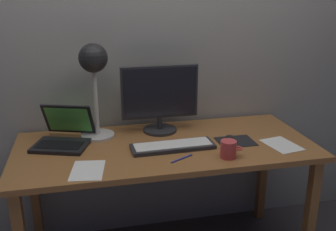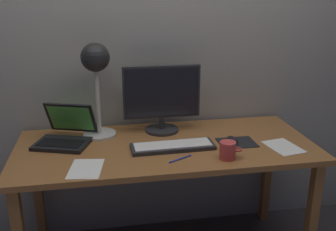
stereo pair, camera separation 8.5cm
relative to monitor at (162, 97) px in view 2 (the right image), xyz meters
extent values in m
cube|color=#9E998E|center=(-0.01, 0.20, 0.35)|extent=(4.80, 0.06, 2.60)
cube|color=#935B2D|center=(-0.01, -0.20, -0.23)|extent=(1.60, 0.70, 0.03)
cube|color=#935B2D|center=(0.73, -0.49, -0.60)|extent=(0.05, 0.05, 0.71)
cube|color=#935B2D|center=(-0.75, 0.09, -0.60)|extent=(0.05, 0.05, 0.71)
cube|color=#935B2D|center=(0.73, 0.09, -0.60)|extent=(0.05, 0.05, 0.71)
cylinder|color=#28282B|center=(0.00, 0.00, -0.20)|extent=(0.20, 0.20, 0.01)
cylinder|color=#28282B|center=(0.00, 0.00, -0.16)|extent=(0.03, 0.03, 0.07)
cube|color=#28282B|center=(0.00, 0.00, 0.03)|extent=(0.44, 0.03, 0.30)
cube|color=black|center=(0.00, -0.02, 0.03)|extent=(0.42, 0.00, 0.28)
cube|color=#28282B|center=(0.01, -0.27, -0.20)|extent=(0.44, 0.15, 0.02)
cube|color=silver|center=(0.01, -0.27, -0.19)|extent=(0.41, 0.12, 0.01)
cube|color=black|center=(-0.56, -0.13, -0.20)|extent=(0.33, 0.28, 0.02)
cube|color=black|center=(-0.57, -0.14, -0.19)|extent=(0.26, 0.18, 0.00)
cube|color=black|center=(-0.52, 0.01, -0.10)|extent=(0.29, 0.18, 0.19)
cube|color=#59C64C|center=(-0.52, 0.01, -0.10)|extent=(0.26, 0.16, 0.16)
cylinder|color=beige|center=(-0.36, -0.01, -0.20)|extent=(0.19, 0.19, 0.01)
cylinder|color=silver|center=(-0.36, -0.01, 0.01)|extent=(0.02, 0.02, 0.40)
sphere|color=black|center=(-0.36, -0.01, 0.24)|extent=(0.16, 0.16, 0.16)
sphere|color=#FFEAB2|center=(-0.36, -0.02, 0.20)|extent=(0.05, 0.05, 0.05)
cube|color=black|center=(0.37, -0.25, -0.21)|extent=(0.20, 0.16, 0.00)
ellipsoid|color=black|center=(0.35, -0.25, -0.19)|extent=(0.06, 0.10, 0.03)
cylinder|color=#CC3F3F|center=(0.26, -0.44, -0.17)|extent=(0.08, 0.08, 0.09)
torus|color=#CC3F3F|center=(0.31, -0.44, -0.17)|extent=(0.05, 0.05, 0.01)
cube|color=white|center=(0.60, -0.35, -0.21)|extent=(0.18, 0.23, 0.00)
cube|color=white|center=(-0.43, -0.43, -0.21)|extent=(0.18, 0.23, 0.00)
cylinder|color=#2633A5|center=(0.03, -0.41, -0.21)|extent=(0.13, 0.07, 0.01)
camera|label=1|loc=(-0.43, -2.11, 0.60)|focal=41.63mm
camera|label=2|loc=(-0.34, -2.12, 0.60)|focal=41.63mm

